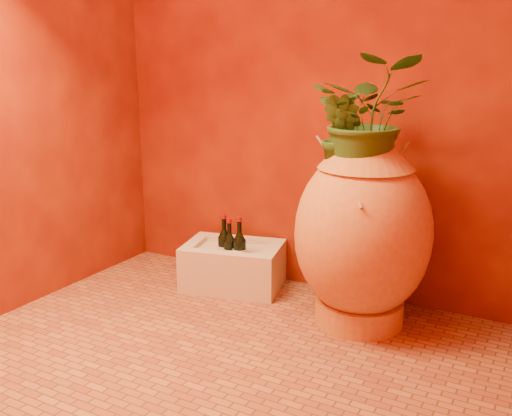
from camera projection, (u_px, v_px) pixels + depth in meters
The scene contains 11 objects.
floor at pixel (218, 355), 2.64m from camera, with size 2.50×2.50×0.00m, color #9B5A32.
wall_back at pixel (312, 74), 3.17m from camera, with size 2.50×0.02×2.50m, color #5D0F05.
wall_left at pixel (8, 75), 2.91m from camera, with size 0.02×2.00×2.50m, color #5D0F05.
amphora at pixel (363, 232), 2.85m from camera, with size 0.82×0.82×0.98m.
stone_basin at pixel (233, 267), 3.41m from camera, with size 0.64×0.51×0.27m.
wine_bottle_a at pixel (230, 251), 3.31m from camera, with size 0.07×0.07×0.30m.
wine_bottle_b at pixel (240, 251), 3.27m from camera, with size 0.08×0.08×0.32m.
wine_bottle_c at pixel (224, 248), 3.33m from camera, with size 0.08×0.08×0.32m.
wall_tap at pixel (332, 153), 3.13m from camera, with size 0.07×0.14×0.15m.
plant_main at pixel (369, 117), 2.70m from camera, with size 0.53×0.46×0.58m, color #264F1C.
plant_side at pixel (342, 136), 2.72m from camera, with size 0.22×0.18×0.41m, color #264F1C.
Camera 1 is at (1.30, -2.00, 1.32)m, focal length 40.00 mm.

